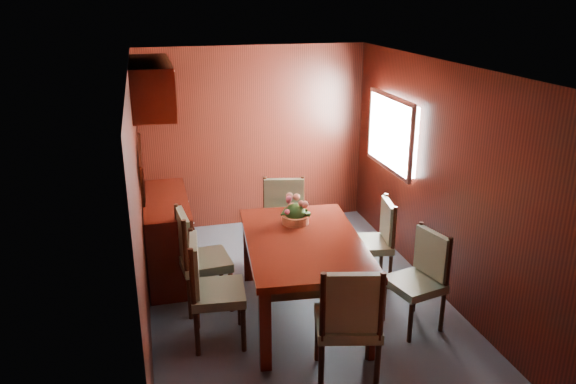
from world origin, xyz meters
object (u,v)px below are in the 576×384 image
object	(u,v)px
flower_centerpiece	(295,210)
dining_table	(304,250)
chair_left_near	(209,285)
chair_right_near	(421,274)
sideboard	(168,236)
chair_head	(349,318)

from	to	relation	value
flower_centerpiece	dining_table	bearing A→B (deg)	-93.81
chair_left_near	chair_right_near	bearing A→B (deg)	88.74
flower_centerpiece	sideboard	bearing A→B (deg)	146.92
dining_table	chair_left_near	world-z (taller)	chair_left_near
dining_table	sideboard	bearing A→B (deg)	140.71
chair_left_near	flower_centerpiece	distance (m)	1.21
dining_table	chair_right_near	bearing A→B (deg)	-18.24
chair_right_near	sideboard	bearing A→B (deg)	40.11
chair_left_near	chair_head	bearing A→B (deg)	54.68
chair_right_near	chair_head	size ratio (longest dim) A/B	0.90
chair_left_near	chair_head	size ratio (longest dim) A/B	0.96
sideboard	chair_right_near	size ratio (longest dim) A/B	1.45
chair_left_near	flower_centerpiece	world-z (taller)	flower_centerpiece
chair_left_near	dining_table	bearing A→B (deg)	108.60
sideboard	flower_centerpiece	world-z (taller)	flower_centerpiece
dining_table	chair_head	world-z (taller)	chair_head
chair_left_near	chair_head	distance (m)	1.32
sideboard	chair_head	distance (m)	2.64
sideboard	flower_centerpiece	xyz separation A→B (m)	(1.25, -0.82, 0.51)
chair_left_near	chair_right_near	xyz separation A→B (m)	(1.96, -0.23, -0.04)
dining_table	flower_centerpiece	world-z (taller)	flower_centerpiece
dining_table	flower_centerpiece	size ratio (longest dim) A/B	6.18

